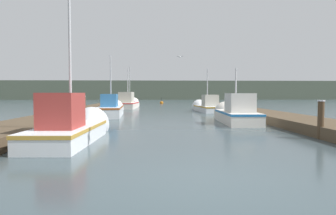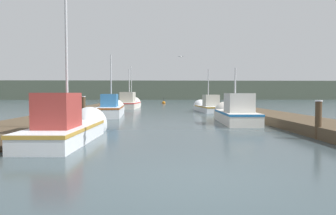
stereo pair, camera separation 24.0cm
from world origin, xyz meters
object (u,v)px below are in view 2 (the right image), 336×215
at_px(mooring_piling_1, 116,101).
at_px(fishing_boat_4, 130,103).
at_px(fishing_boat_3, 207,107).
at_px(mooring_piling_0, 318,120).
at_px(mooring_piling_2, 84,108).
at_px(seagull_1, 181,57).
at_px(channel_buoy, 164,103).
at_px(fishing_boat_1, 235,113).
at_px(mooring_piling_3, 116,103).
at_px(fishing_boat_2, 112,109).
at_px(fishing_boat_5, 132,102).
at_px(fishing_boat_0, 70,127).

bearing_deg(mooring_piling_1, fishing_boat_4, 9.86).
xyz_separation_m(fishing_boat_3, mooring_piling_0, (1.16, -15.17, 0.26)).
bearing_deg(mooring_piling_2, seagull_1, 57.82).
bearing_deg(fishing_boat_4, channel_buoy, 78.54).
relative_size(fishing_boat_3, mooring_piling_0, 4.20).
height_order(mooring_piling_2, channel_buoy, mooring_piling_2).
height_order(fishing_boat_1, mooring_piling_1, fishing_boat_1).
xyz_separation_m(mooring_piling_3, seagull_1, (5.96, -1.63, 4.17)).
distance_m(fishing_boat_2, channel_buoy, 22.46).
distance_m(fishing_boat_1, mooring_piling_3, 15.04).
bearing_deg(mooring_piling_0, fishing_boat_2, 127.73).
height_order(fishing_boat_1, fishing_boat_2, fishing_boat_2).
relative_size(fishing_boat_5, channel_buoy, 4.96).
bearing_deg(fishing_boat_4, mooring_piling_2, -90.59).
height_order(fishing_boat_4, channel_buoy, fishing_boat_4).
bearing_deg(fishing_boat_5, mooring_piling_3, -101.07).
distance_m(mooring_piling_1, seagull_1, 8.13).
bearing_deg(fishing_boat_2, mooring_piling_0, -55.41).
xyz_separation_m(fishing_boat_1, channel_buoy, (-3.16, 27.21, -0.35)).
height_order(fishing_boat_3, fishing_boat_4, fishing_boat_4).
height_order(fishing_boat_1, fishing_boat_3, fishing_boat_3).
xyz_separation_m(channel_buoy, seagull_1, (1.21, -16.04, 4.60)).
relative_size(mooring_piling_1, mooring_piling_2, 1.06).
relative_size(fishing_boat_2, mooring_piling_2, 4.64).
relative_size(fishing_boat_3, fishing_boat_5, 1.11).
xyz_separation_m(fishing_boat_1, mooring_piling_1, (-8.18, 14.49, 0.24)).
distance_m(fishing_boat_2, fishing_boat_4, 9.62).
relative_size(fishing_boat_4, mooring_piling_0, 4.04).
bearing_deg(channel_buoy, mooring_piling_3, -108.25).
xyz_separation_m(fishing_boat_4, mooring_piling_2, (-1.29, -13.37, 0.17)).
bearing_deg(mooring_piling_3, seagull_1, -15.27).
xyz_separation_m(fishing_boat_2, mooring_piling_1, (-1.05, 9.38, 0.26)).
bearing_deg(fishing_boat_0, channel_buoy, 85.90).
distance_m(fishing_boat_1, mooring_piling_0, 5.91).
distance_m(mooring_piling_1, mooring_piling_3, 1.72).
distance_m(fishing_boat_0, fishing_boat_1, 8.87).
relative_size(mooring_piling_1, mooring_piling_3, 1.29).
xyz_separation_m(fishing_boat_2, mooring_piling_0, (8.42, -10.88, 0.19)).
xyz_separation_m(fishing_boat_1, fishing_boat_4, (-6.83, 14.72, 0.03)).
bearing_deg(channel_buoy, mooring_piling_0, -82.33).
height_order(fishing_boat_1, mooring_piling_2, fishing_boat_1).
distance_m(fishing_boat_4, fishing_boat_5, 3.99).
bearing_deg(fishing_boat_4, fishing_boat_0, -85.09).
xyz_separation_m(fishing_boat_3, mooring_piling_3, (-8.03, 3.39, 0.18)).
relative_size(fishing_boat_2, mooring_piling_1, 4.37).
xyz_separation_m(fishing_boat_0, fishing_boat_2, (-0.30, 10.77, 0.02)).
xyz_separation_m(fishing_boat_1, fishing_boat_3, (0.13, 9.40, -0.10)).
xyz_separation_m(fishing_boat_0, fishing_boat_3, (6.96, 15.06, -0.05)).
distance_m(fishing_boat_0, mooring_piling_2, 7.13).
xyz_separation_m(mooring_piling_0, mooring_piling_3, (-9.20, 18.56, -0.09)).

